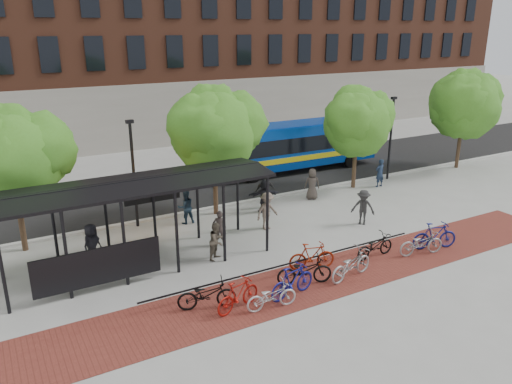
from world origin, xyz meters
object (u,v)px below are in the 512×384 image
bike_4 (304,270)px  pedestrian_7 (380,173)px  bike_3 (292,281)px  pedestrian_9 (363,207)px  bike_1 (238,295)px  tree_c (358,119)px  bike_11 (435,236)px  bike_2 (272,296)px  bus_shelter (134,194)px  lamp_post_right (391,136)px  pedestrian_3 (267,211)px  pedestrian_4 (265,191)px  pedestrian_5 (265,196)px  bike_6 (351,264)px  pedestrian_8 (217,241)px  lamp_post_left (134,171)px  bike_10 (421,243)px  pedestrian_2 (186,207)px  tree_b (215,127)px  bike_0 (207,294)px  tree_d (465,101)px  tree_a (13,153)px  pedestrian_1 (220,228)px  pedestrian_6 (312,184)px  bike_8 (375,246)px  pedestrian_0 (92,245)px  bus (294,143)px  bike_5 (312,256)px

bike_4 → pedestrian_7: bearing=-35.3°
bike_3 → pedestrian_9: bearing=-69.3°
bike_1 → pedestrian_7: 15.86m
tree_c → bike_11: (-2.72, -8.53, -3.45)m
bike_2 → pedestrian_9: 8.93m
bus_shelter → lamp_post_right: (17.13, 4.08, -0.25)m
tree_c → pedestrian_3: 9.03m
bike_3 → pedestrian_4: pedestrian_4 is taller
pedestrian_3 → pedestrian_5: (1.08, 2.06, -0.03)m
bike_6 → pedestrian_8: bearing=31.9°
bike_3 → lamp_post_left: bearing=6.8°
bike_2 → bike_4: size_ratio=0.88×
bike_10 → pedestrian_2: size_ratio=1.21×
bike_4 → pedestrian_7: size_ratio=1.23×
tree_b → pedestrian_2: 4.14m
bike_3 → pedestrian_5: bearing=-34.2°
pedestrian_3 → bike_0: bearing=-145.6°
tree_d → lamp_post_left: 22.17m
tree_a → pedestrian_1: bearing=-26.4°
bus_shelter → bike_4: (4.87, -4.53, -2.45)m
bike_11 → pedestrian_2: size_ratio=1.20×
lamp_post_right → bike_3: (-13.16, -9.16, -2.15)m
lamp_post_left → bike_10: 13.16m
bike_0 → bike_3: (2.95, -0.75, 0.07)m
bike_2 → bike_3: size_ratio=0.91×
bike_1 → pedestrian_6: size_ratio=1.07×
lamp_post_left → bike_1: lamp_post_left is taller
pedestrian_6 → pedestrian_8: bearing=51.9°
tree_c → tree_a: bearing=180.0°
lamp_post_left → tree_a: bearing=-177.1°
bike_2 → pedestrian_9: bearing=-54.2°
bike_4 → pedestrian_1: 4.85m
bus_shelter → bike_8: bearing=-25.2°
pedestrian_0 → pedestrian_1: size_ratio=1.10×
pedestrian_1 → pedestrian_9: (7.05, -1.17, 0.07)m
pedestrian_1 → pedestrian_5: size_ratio=0.91×
bus → pedestrian_8: 14.10m
tree_c → bike_5: tree_c is taller
lamp_post_right → pedestrian_5: 9.97m
pedestrian_7 → bike_3: bearing=32.8°
bus → bike_10: bearing=-99.5°
bike_2 → bike_3: bike_3 is taller
tree_d → bus_shelter: bearing=-170.6°
pedestrian_5 → pedestrian_6: bearing=-158.5°
bus → bike_8: 13.59m
lamp_post_right → pedestrian_6: bearing=-172.5°
bike_1 → bike_10: 8.63m
tree_b → pedestrian_3: size_ratio=3.56×
bike_3 → bike_4: (0.89, 0.55, -0.05)m
bike_3 → bike_10: size_ratio=0.99×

